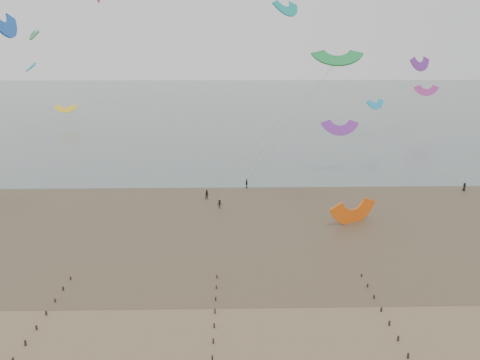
# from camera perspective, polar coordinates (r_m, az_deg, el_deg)

# --- Properties ---
(ground) EXTENTS (500.00, 500.00, 0.00)m
(ground) POSITION_cam_1_polar(r_m,az_deg,el_deg) (49.20, -8.13, -18.38)
(ground) COLOR brown
(ground) RESTS_ON ground
(sea_and_shore) EXTENTS (500.00, 665.00, 0.03)m
(sea_and_shore) POSITION_cam_1_polar(r_m,az_deg,el_deg) (80.21, -8.19, -4.26)
(sea_and_shore) COLOR #475654
(sea_and_shore) RESTS_ON ground
(kitesurfers) EXTENTS (143.31, 19.54, 1.83)m
(kitesurfers) POSITION_cam_1_polar(r_m,az_deg,el_deg) (90.61, 7.13, -1.25)
(kitesurfers) COLOR black
(kitesurfers) RESTS_ON ground
(grounded_kite) EXTENTS (9.53, 8.79, 4.21)m
(grounded_kite) POSITION_cam_1_polar(r_m,az_deg,el_deg) (78.44, 13.58, -5.05)
(grounded_kite) COLOR #FF5D10
(grounded_kite) RESTS_ON ground
(kites_airborne) EXTENTS (263.70, 111.93, 43.02)m
(kites_airborne) POSITION_cam_1_polar(r_m,az_deg,el_deg) (127.30, -7.17, 13.44)
(kites_airborne) COLOR #D03DA0
(kites_airborne) RESTS_ON ground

